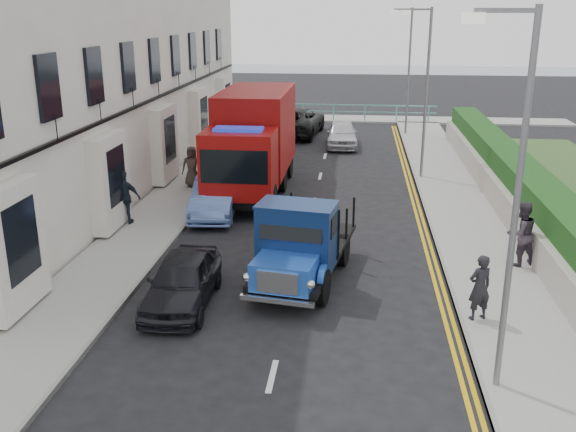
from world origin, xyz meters
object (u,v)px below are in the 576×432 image
(lamp_far, at_px, (407,64))
(bedford_lorry, at_px, (298,250))
(red_lorry, at_px, (253,140))
(parked_car_front, at_px, (182,281))
(lamp_near, at_px, (511,187))
(pedestrian_east_near, at_px, (480,287))
(lamp_mid, at_px, (424,84))

(lamp_far, bearing_deg, bedford_lorry, -100.61)
(red_lorry, height_order, parked_car_front, red_lorry)
(lamp_near, height_order, red_lorry, lamp_near)
(bedford_lorry, distance_m, pedestrian_east_near, 4.57)
(red_lorry, relative_size, parked_car_front, 2.03)
(red_lorry, bearing_deg, bedford_lorry, -73.73)
(lamp_mid, distance_m, pedestrian_east_near, 13.62)
(lamp_far, xyz_separation_m, pedestrian_east_near, (0.22, -23.27, -3.09))
(red_lorry, xyz_separation_m, parked_car_front, (-0.13, -10.24, -1.46))
(lamp_near, bearing_deg, parked_car_front, 156.12)
(bedford_lorry, height_order, parked_car_front, bedford_lorry)
(bedford_lorry, height_order, pedestrian_east_near, bedford_lorry)
(lamp_mid, xyz_separation_m, parked_car_front, (-6.78, -13.00, -3.37))
(lamp_far, relative_size, parked_car_front, 1.90)
(lamp_far, relative_size, bedford_lorry, 1.39)
(red_lorry, bearing_deg, lamp_far, 62.68)
(lamp_near, xyz_separation_m, lamp_mid, (0.00, 16.00, 0.00))
(red_lorry, distance_m, pedestrian_east_near, 12.60)
(lamp_mid, bearing_deg, bedford_lorry, -109.15)
(lamp_far, xyz_separation_m, bedford_lorry, (-4.06, -21.70, -2.94))
(lamp_near, relative_size, pedestrian_east_near, 4.47)
(lamp_mid, height_order, pedestrian_east_near, lamp_mid)
(lamp_mid, bearing_deg, parked_car_front, -117.53)
(bedford_lorry, xyz_separation_m, red_lorry, (-2.58, 8.94, 1.03))
(lamp_far, height_order, bedford_lorry, lamp_far)
(lamp_far, height_order, pedestrian_east_near, lamp_far)
(bedford_lorry, relative_size, pedestrian_east_near, 3.22)
(bedford_lorry, height_order, red_lorry, red_lorry)
(parked_car_front, bearing_deg, lamp_mid, 61.15)
(lamp_mid, distance_m, parked_car_front, 15.04)
(lamp_far, height_order, red_lorry, lamp_far)
(lamp_mid, relative_size, parked_car_front, 1.90)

